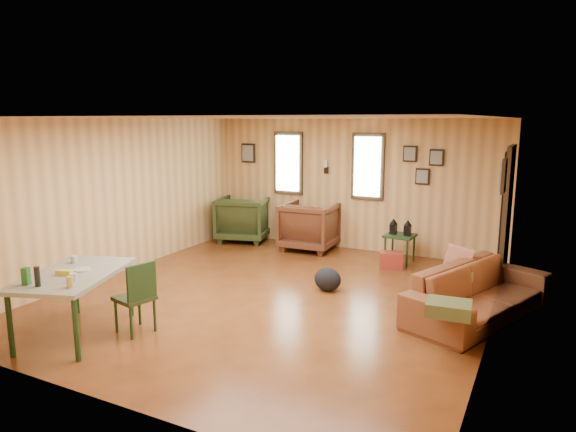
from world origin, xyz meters
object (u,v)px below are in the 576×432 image
side_table (400,233)px  dining_table (73,279)px  sofa (480,284)px  recliner_green (244,217)px  end_table (294,223)px  recliner_brown (310,224)px

side_table → dining_table: bearing=-118.2°
sofa → recliner_green: bearing=86.7°
side_table → dining_table: (-2.44, -4.55, 0.14)m
recliner_green → end_table: bearing=-177.5°
end_table → dining_table: size_ratio=0.42×
recliner_green → side_table: (3.19, -0.20, 0.03)m
recliner_brown → dining_table: size_ratio=0.60×
recliner_brown → side_table: bearing=172.2°
recliner_green → end_table: size_ratio=1.42×
sofa → end_table: 4.48m
recliner_brown → end_table: size_ratio=1.42×
recliner_brown → dining_table: (-0.71, -4.69, 0.17)m
recliner_brown → side_table: recliner_brown is taller
sofa → side_table: size_ratio=2.89×
recliner_green → end_table: recliner_green is taller
sofa → end_table: sofa is taller
end_table → recliner_green: bearing=-161.6°
sofa → dining_table: dining_table is taller
side_table → recliner_brown: bearing=175.2°
side_table → dining_table: dining_table is taller
recliner_green → end_table: 1.02m
end_table → dining_table: bearing=-92.4°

